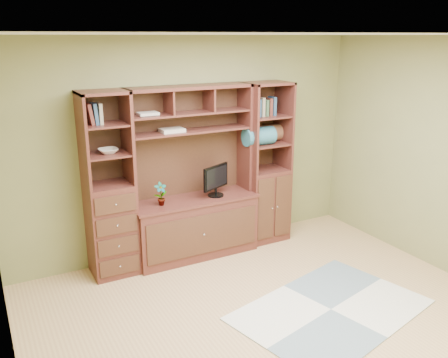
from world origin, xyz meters
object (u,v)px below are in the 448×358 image
right_tower (265,163)px  monitor (216,175)px  center_hutch (194,175)px  left_tower (109,186)px

right_tower → monitor: (-0.76, -0.07, -0.03)m
center_hutch → right_tower: (1.02, 0.04, 0.00)m
left_tower → right_tower: size_ratio=1.00×
right_tower → left_tower: bearing=180.0°
center_hutch → right_tower: 1.03m
monitor → right_tower: bearing=-19.0°
center_hutch → left_tower: 1.00m
monitor → left_tower: bearing=152.0°
monitor → center_hutch: bearing=147.9°
left_tower → monitor: bearing=-3.4°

